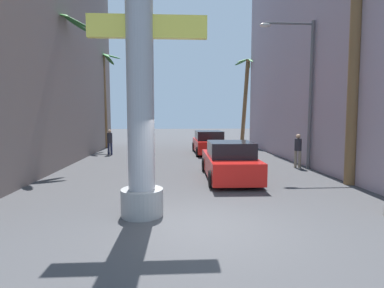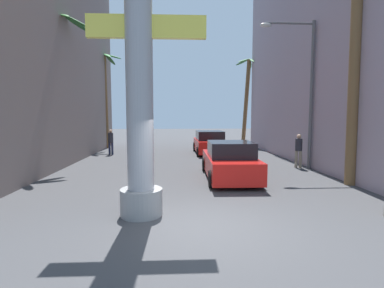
# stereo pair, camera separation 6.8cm
# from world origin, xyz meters

# --- Properties ---
(ground_plane) EXTENTS (87.39, 87.39, 0.00)m
(ground_plane) POSITION_xyz_m (0.00, 10.00, 0.00)
(ground_plane) COLOR #424244
(building_right) EXTENTS (7.67, 20.35, 13.21)m
(building_right) POSITION_xyz_m (9.85, 9.37, 6.61)
(building_right) COLOR #9E8C99
(building_right) RESTS_ON ground
(neon_sign_pole) EXTENTS (3.31, 1.10, 9.70)m
(neon_sign_pole) POSITION_xyz_m (-1.52, 0.98, 4.68)
(neon_sign_pole) COLOR #9E9EA3
(neon_sign_pole) RESTS_ON ground
(street_lamp) EXTENTS (2.68, 0.28, 7.08)m
(street_lamp) POSITION_xyz_m (5.54, 7.53, 4.31)
(street_lamp) COLOR #59595E
(street_lamp) RESTS_ON ground
(car_lead) EXTENTS (2.09, 4.69, 1.56)m
(car_lead) POSITION_xyz_m (1.61, 5.37, 0.70)
(car_lead) COLOR black
(car_lead) RESTS_ON ground
(car_far) EXTENTS (2.07, 4.31, 1.56)m
(car_far) POSITION_xyz_m (1.77, 13.75, 0.74)
(car_far) COLOR black
(car_far) RESTS_ON ground
(palm_tree_far_right) EXTENTS (2.61, 2.71, 7.69)m
(palm_tree_far_right) POSITION_xyz_m (5.76, 19.76, 4.67)
(palm_tree_far_right) COLOR brown
(palm_tree_far_right) RESTS_ON ground
(palm_tree_far_left) EXTENTS (2.69, 2.62, 7.56)m
(palm_tree_far_left) POSITION_xyz_m (-6.15, 17.86, 4.87)
(palm_tree_far_left) COLOR brown
(palm_tree_far_left) RESTS_ON ground
(palm_tree_near_right) EXTENTS (2.85, 2.55, 9.48)m
(palm_tree_near_right) POSITION_xyz_m (5.95, 4.11, 5.58)
(palm_tree_near_right) COLOR brown
(palm_tree_near_right) RESTS_ON ground
(palm_tree_mid_left) EXTENTS (2.78, 2.85, 7.73)m
(palm_tree_mid_left) POSITION_xyz_m (-6.39, 9.23, 4.88)
(palm_tree_mid_left) COLOR brown
(palm_tree_mid_left) RESTS_ON ground
(pedestrian_mid_right) EXTENTS (0.42, 0.42, 1.69)m
(pedestrian_mid_right) POSITION_xyz_m (5.52, 7.74, 0.99)
(pedestrian_mid_right) COLOR gray
(pedestrian_mid_right) RESTS_ON ground
(pedestrian_far_left) EXTENTS (0.42, 0.42, 1.69)m
(pedestrian_far_left) POSITION_xyz_m (-4.91, 13.44, 0.98)
(pedestrian_far_left) COLOR #1E233F
(pedestrian_far_left) RESTS_ON ground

